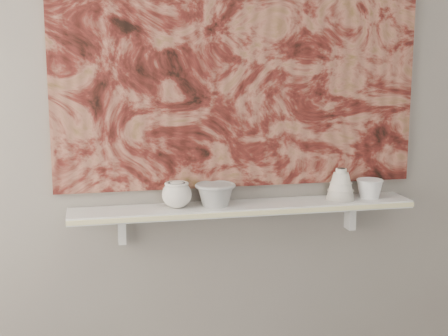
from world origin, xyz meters
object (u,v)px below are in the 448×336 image
object	(u,v)px
shelf	(244,208)
cup_cream	(177,194)
bowl_white	(370,188)
bowl_grey	(215,194)
bell_vessel	(341,184)
painting	(240,51)

from	to	relation	value
shelf	cup_cream	bearing A→B (deg)	180.00
shelf	bowl_white	xyz separation A→B (m)	(0.54, 0.00, 0.06)
bowl_grey	bell_vessel	bearing A→B (deg)	0.00
bowl_grey	shelf	bearing A→B (deg)	0.00
bell_vessel	bowl_white	world-z (taller)	bell_vessel
painting	cup_cream	xyz separation A→B (m)	(-0.27, -0.08, -0.56)
painting	shelf	bearing A→B (deg)	-90.00
painting	bowl_grey	bearing A→B (deg)	-146.13
shelf	bowl_white	size ratio (longest dim) A/B	12.46
bowl_grey	cup_cream	bearing A→B (deg)	180.00
bowl_grey	bell_vessel	world-z (taller)	bell_vessel
shelf	cup_cream	xyz separation A→B (m)	(-0.27, 0.00, 0.07)
bell_vessel	bowl_white	distance (m)	0.13
painting	cup_cream	world-z (taller)	painting
painting	bowl_white	bearing A→B (deg)	-8.41
shelf	bowl_grey	distance (m)	0.13
bowl_grey	cup_cream	xyz separation A→B (m)	(-0.15, 0.00, 0.01)
bowl_grey	bowl_white	distance (m)	0.66
shelf	painting	distance (m)	0.63
shelf	bell_vessel	xyz separation A→B (m)	(0.41, 0.00, 0.08)
shelf	painting	bearing A→B (deg)	90.00
shelf	bell_vessel	bearing A→B (deg)	0.00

